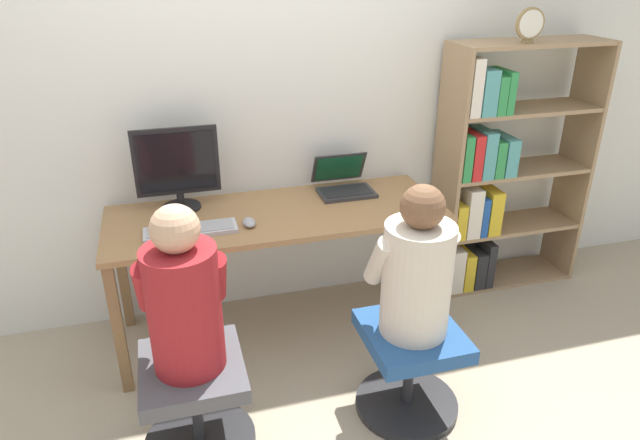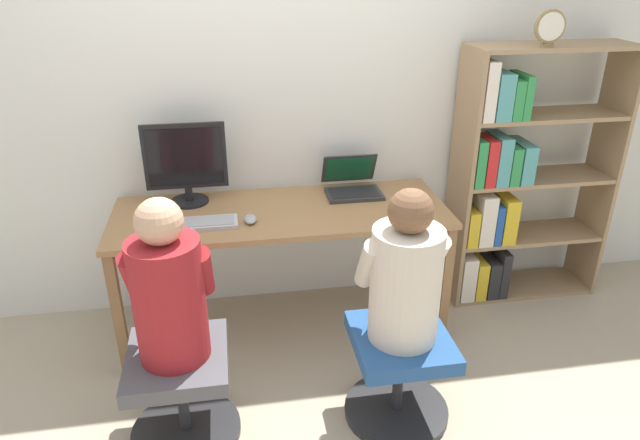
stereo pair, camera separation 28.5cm
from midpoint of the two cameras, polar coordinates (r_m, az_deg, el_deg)
The scene contains 13 objects.
ground_plane at distance 3.14m, azimuth -5.25°, elevation -14.20°, with size 14.00×14.00×0.00m, color tan.
wall_back at distance 3.22m, azimuth -8.71°, elevation 12.57°, with size 10.00×0.05×2.60m.
desk at distance 3.06m, azimuth -6.92°, elevation -0.61°, with size 1.77×0.66×0.75m.
desktop_monitor at distance 3.09m, azimuth -16.69°, elevation 4.85°, with size 0.44×0.21×0.44m.
laptop at distance 3.25m, azimuth -0.11°, elevation 3.56°, with size 0.31×0.30×0.20m.
keyboard at distance 2.88m, azimuth -15.59°, elevation -1.06°, with size 0.45×0.15×0.03m.
computer_mouse_by_keyboard at distance 2.89m, azimuth -9.92°, elevation -0.30°, with size 0.06×0.11×0.03m.
office_chair_left at distance 2.63m, azimuth -15.55°, elevation -17.01°, with size 0.49×0.49×0.45m.
office_chair_right at distance 2.74m, azimuth 5.93°, elevation -14.17°, with size 0.49×0.49×0.45m.
person_at_monitor at distance 2.34m, azimuth -16.99°, elevation -7.62°, with size 0.36×0.33×0.71m.
person_at_laptop at distance 2.46m, azimuth 6.40°, elevation -5.10°, with size 0.37×0.34×0.70m.
bookshelf at distance 3.60m, azimuth 14.64°, elevation 4.00°, with size 0.94×0.32×1.54m.
desk_clock at distance 3.35m, azimuth 17.90°, elevation 18.10°, with size 0.17×0.03×0.19m.
Camera 1 is at (-0.53, -2.37, 1.99)m, focal length 32.00 mm.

